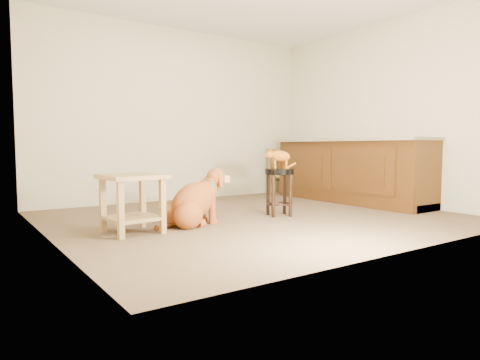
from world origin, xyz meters
TOP-DOWN VIEW (x-y plane):
  - floor at (0.00, 0.00)m, footprint 4.50×4.00m
  - room_shell at (0.00, 0.00)m, footprint 4.54×4.04m
  - cabinet_run at (1.94, 0.30)m, footprint 0.70×2.56m
  - padded_stool at (0.27, -0.09)m, footprint 0.38×0.38m
  - wood_stool at (1.85, 1.70)m, footprint 0.55×0.55m
  - side_table at (-1.53, -0.08)m, footprint 0.58×0.58m
  - golden_retriever at (-0.86, -0.06)m, footprint 0.98×0.53m
  - tabby_kitten at (0.27, -0.08)m, footprint 0.41×0.21m

SIDE VIEW (x-z plane):
  - floor at x=0.00m, z-range -0.01..0.01m
  - golden_retriever at x=-0.86m, z-range -0.08..0.55m
  - side_table at x=-1.53m, z-range 0.09..0.65m
  - padded_stool at x=0.27m, z-range 0.12..0.68m
  - wood_stool at x=1.85m, z-range 0.02..0.80m
  - cabinet_run at x=1.94m, z-range -0.03..0.91m
  - tabby_kitten at x=0.27m, z-range 0.57..0.83m
  - room_shell at x=0.00m, z-range 0.37..2.99m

